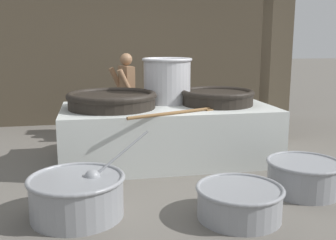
# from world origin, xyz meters

# --- Properties ---
(ground_plane) EXTENTS (60.00, 60.00, 0.00)m
(ground_plane) POSITION_xyz_m (0.00, 0.00, 0.00)
(ground_plane) COLOR #666059
(back_wall) EXTENTS (6.31, 0.24, 3.64)m
(back_wall) POSITION_xyz_m (0.00, 2.86, 1.82)
(back_wall) COLOR #4C4233
(back_wall) RESTS_ON ground_plane
(support_pillar) EXTENTS (0.37, 0.37, 3.64)m
(support_pillar) POSITION_xyz_m (1.99, 0.86, 1.82)
(support_pillar) COLOR #4C4233
(support_pillar) RESTS_ON ground_plane
(hearth_platform) EXTENTS (2.87, 1.43, 0.76)m
(hearth_platform) POSITION_xyz_m (0.00, 0.00, 0.38)
(hearth_platform) COLOR silver
(hearth_platform) RESTS_ON ground_plane
(giant_wok_near) EXTENTS (1.20, 1.20, 0.21)m
(giant_wok_near) POSITION_xyz_m (-0.76, 0.02, 0.88)
(giant_wok_near) COLOR black
(giant_wok_near) RESTS_ON hearth_platform
(giant_wok_far) EXTENTS (1.03, 1.03, 0.21)m
(giant_wok_far) POSITION_xyz_m (0.71, 0.03, 0.88)
(giant_wok_far) COLOR black
(giant_wok_far) RESTS_ON hearth_platform
(stock_pot) EXTENTS (0.72, 0.72, 0.64)m
(stock_pot) POSITION_xyz_m (0.06, 0.35, 1.10)
(stock_pot) COLOR #B7B7BC
(stock_pot) RESTS_ON hearth_platform
(stirring_paddle) EXTENTS (1.18, 0.55, 0.04)m
(stirring_paddle) POSITION_xyz_m (-0.01, -0.59, 0.78)
(stirring_paddle) COLOR brown
(stirring_paddle) RESTS_ON hearth_platform
(cook) EXTENTS (0.41, 0.58, 1.45)m
(cook) POSITION_xyz_m (-0.46, 1.26, 0.79)
(cook) COLOR #8C6647
(cook) RESTS_ON ground_plane
(prep_bowl_vegetables) EXTENTS (1.18, 0.92, 0.77)m
(prep_bowl_vegetables) POSITION_xyz_m (-1.20, -1.62, 0.22)
(prep_bowl_vegetables) COLOR gray
(prep_bowl_vegetables) RESTS_ON ground_plane
(prep_bowl_meat) EXTENTS (0.82, 0.82, 0.36)m
(prep_bowl_meat) POSITION_xyz_m (1.24, -1.47, 0.20)
(prep_bowl_meat) COLOR gray
(prep_bowl_meat) RESTS_ON ground_plane
(prep_bowl_extra) EXTENTS (0.83, 0.83, 0.31)m
(prep_bowl_extra) POSITION_xyz_m (0.30, -1.95, 0.17)
(prep_bowl_extra) COLOR gray
(prep_bowl_extra) RESTS_ON ground_plane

